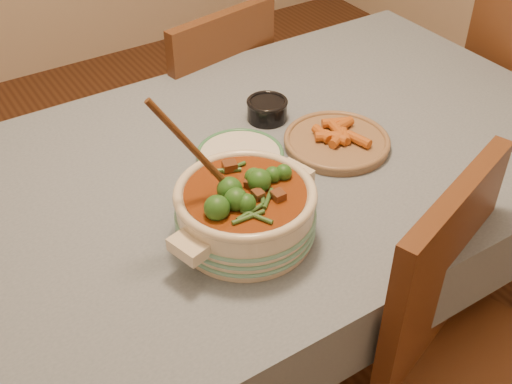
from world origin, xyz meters
TOP-DOWN VIEW (x-y plane):
  - floor at (0.00, 0.00)m, footprint 4.50×4.50m
  - dining_table at (0.00, 0.00)m, footprint 1.68×1.08m
  - stew_casserole at (-0.26, -0.22)m, footprint 0.39×0.36m
  - white_plate at (-0.12, 0.03)m, footprint 0.26×0.26m
  - condiment_bowl at (0.04, 0.15)m, footprint 0.12×0.12m
  - fried_plate at (0.12, -0.06)m, footprint 0.35×0.35m
  - chair_far at (0.11, 0.65)m, footprint 0.49×0.49m
  - chair_near at (0.09, -0.62)m, footprint 0.56×0.56m

SIDE VIEW (x-z plane):
  - floor at x=0.00m, z-range 0.00..0.00m
  - chair_far at x=0.11m, z-range 0.06..0.96m
  - chair_near at x=0.09m, z-range 0.06..1.01m
  - dining_table at x=0.00m, z-range 0.29..1.04m
  - white_plate at x=-0.12m, z-range 0.76..0.78m
  - fried_plate at x=0.12m, z-range 0.75..0.80m
  - condiment_bowl at x=0.04m, z-range 0.76..0.82m
  - stew_casserole at x=-0.26m, z-range 0.65..1.01m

